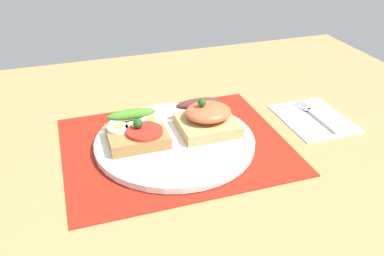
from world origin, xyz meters
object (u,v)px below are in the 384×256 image
(plate, at_px, (175,141))
(sandwich_salmon, at_px, (207,117))
(napkin, at_px, (314,118))
(sandwich_egg_tomato, at_px, (137,132))
(fork, at_px, (315,114))

(plate, height_order, sandwich_salmon, sandwich_salmon)
(plate, xyz_separation_m, sandwich_salmon, (0.06, 0.02, 0.03))
(sandwich_salmon, bearing_deg, napkin, -2.57)
(sandwich_egg_tomato, height_order, napkin, sandwich_egg_tomato)
(plate, relative_size, sandwich_egg_tomato, 2.70)
(plate, bearing_deg, napkin, 1.48)
(fork, bearing_deg, napkin, -136.86)
(sandwich_egg_tomato, bearing_deg, sandwich_salmon, 0.17)
(plate, xyz_separation_m, sandwich_egg_tomato, (-0.06, 0.02, 0.02))
(sandwich_egg_tomato, height_order, sandwich_salmon, sandwich_salmon)
(napkin, bearing_deg, plate, -178.52)
(sandwich_salmon, relative_size, napkin, 0.71)
(sandwich_salmon, height_order, napkin, sandwich_salmon)
(plate, relative_size, fork, 2.08)
(sandwich_salmon, distance_m, napkin, 0.21)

